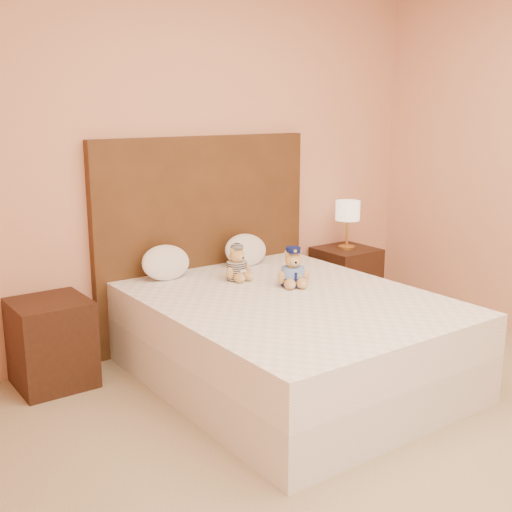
{
  "coord_description": "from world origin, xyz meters",
  "views": [
    {
      "loc": [
        -2.41,
        -1.79,
        1.72
      ],
      "look_at": [
        -0.08,
        1.45,
        0.77
      ],
      "focal_mm": 45.0,
      "sensor_mm": 36.0,
      "label": 1
    }
  ],
  "objects": [
    {
      "name": "room_walls",
      "position": [
        0.0,
        0.46,
        1.81
      ],
      "size": [
        4.04,
        4.52,
        2.72
      ],
      "color": "#E49F7C",
      "rests_on": "ground"
    },
    {
      "name": "nightstand_left",
      "position": [
        -1.25,
        2.0,
        0.28
      ],
      "size": [
        0.45,
        0.45,
        0.55
      ],
      "primitive_type": "cube",
      "color": "#341B10",
      "rests_on": "ground"
    },
    {
      "name": "pillow_right",
      "position": [
        0.25,
        2.03,
        0.68
      ],
      "size": [
        0.36,
        0.23,
        0.25
      ],
      "primitive_type": "ellipsoid",
      "color": "white",
      "rests_on": "bed"
    },
    {
      "name": "teddy_prisoner",
      "position": [
        -0.04,
        1.72,
        0.67
      ],
      "size": [
        0.23,
        0.22,
        0.24
      ],
      "primitive_type": null,
      "rotation": [
        0.0,
        0.0,
        0.11
      ],
      "color": "tan",
      "rests_on": "bed"
    },
    {
      "name": "headboard",
      "position": [
        0.0,
        2.21,
        0.75
      ],
      "size": [
        1.75,
        0.08,
        1.5
      ],
      "primitive_type": "cube",
      "color": "#533119",
      "rests_on": "ground"
    },
    {
      "name": "nightstand_right",
      "position": [
        1.25,
        2.0,
        0.28
      ],
      "size": [
        0.45,
        0.45,
        0.55
      ],
      "primitive_type": "cube",
      "color": "#341B10",
      "rests_on": "ground"
    },
    {
      "name": "teddy_police",
      "position": [
        0.17,
        1.38,
        0.68
      ],
      "size": [
        0.29,
        0.28,
        0.26
      ],
      "primitive_type": null,
      "rotation": [
        0.0,
        0.0,
        -0.39
      ],
      "color": "tan",
      "rests_on": "bed"
    },
    {
      "name": "pillow_left",
      "position": [
        -0.42,
        2.03,
        0.68
      ],
      "size": [
        0.36,
        0.23,
        0.25
      ],
      "primitive_type": "ellipsoid",
      "color": "white",
      "rests_on": "bed"
    },
    {
      "name": "lamp",
      "position": [
        1.25,
        2.0,
        0.85
      ],
      "size": [
        0.2,
        0.2,
        0.4
      ],
      "color": "gold",
      "rests_on": "nightstand_right"
    },
    {
      "name": "bed",
      "position": [
        0.0,
        1.2,
        0.28
      ],
      "size": [
        1.6,
        2.0,
        0.55
      ],
      "color": "white",
      "rests_on": "ground"
    },
    {
      "name": "ground",
      "position": [
        0.0,
        0.0,
        0.0
      ],
      "size": [
        4.0,
        4.5,
        0.0
      ],
      "primitive_type": "cube",
      "color": "tan",
      "rests_on": "ground"
    }
  ]
}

